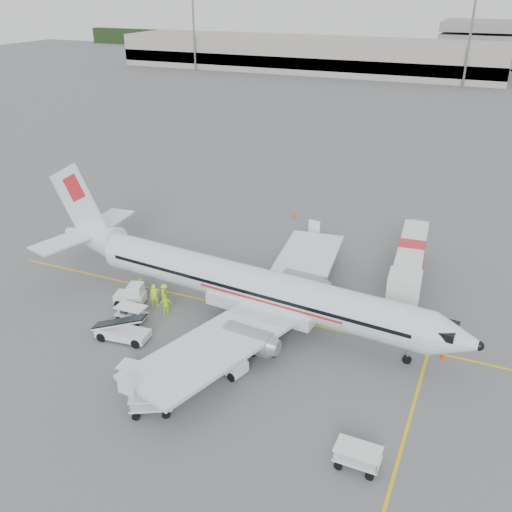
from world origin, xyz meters
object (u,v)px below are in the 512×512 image
at_px(tug_fore, 264,342).
at_px(tug_aft, 130,294).
at_px(aircraft, 254,262).
at_px(belt_loader, 122,323).
at_px(tug_mid, 229,360).
at_px(jet_bridge, 410,264).

distance_m(tug_fore, tug_aft, 12.42).
distance_m(aircraft, tug_aft, 10.84).
height_order(belt_loader, tug_fore, belt_loader).
relative_size(tug_fore, tug_mid, 0.86).
bearing_deg(jet_bridge, tug_fore, -122.74).
height_order(aircraft, tug_fore, aircraft).
height_order(aircraft, tug_mid, aircraft).
distance_m(jet_bridge, tug_aft, 23.15).
height_order(tug_mid, tug_aft, tug_aft).
bearing_deg(tug_fore, aircraft, 102.98).
height_order(belt_loader, tug_mid, belt_loader).
distance_m(aircraft, belt_loader, 10.37).
xyz_separation_m(jet_bridge, tug_aft, (-19.67, -12.17, -1.00)).
distance_m(tug_fore, tug_mid, 3.20).
relative_size(aircraft, tug_aft, 14.88).
bearing_deg(aircraft, tug_aft, -163.73).
height_order(jet_bridge, tug_fore, jet_bridge).
bearing_deg(tug_aft, tug_mid, -37.89).
relative_size(tug_mid, tug_aft, 1.00).
bearing_deg(tug_mid, jet_bridge, 78.47).
height_order(jet_bridge, belt_loader, jet_bridge).
xyz_separation_m(jet_bridge, tug_mid, (-8.62, -16.90, -1.00)).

